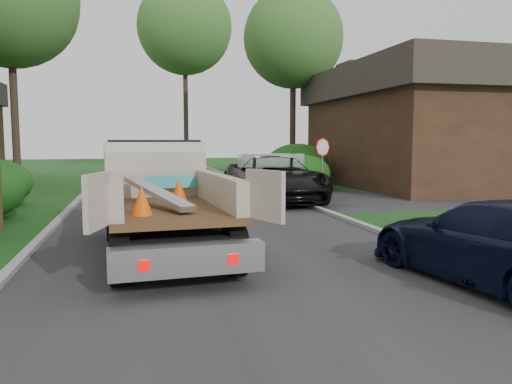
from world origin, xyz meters
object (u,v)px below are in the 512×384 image
object	(u,v)px
house_right	(429,125)
flatbed_truck	(158,188)
tree_center_far	(185,27)
navy_suv	(498,242)
stop_sign	(322,156)
black_pickup	(274,178)
tree_right_far	(293,38)

from	to	relation	value
house_right	flatbed_truck	bearing A→B (deg)	-140.17
tree_center_far	navy_suv	world-z (taller)	tree_center_far
stop_sign	house_right	bearing A→B (deg)	32.66
black_pickup	stop_sign	bearing A→B (deg)	-14.85
tree_right_far	flatbed_truck	size ratio (longest dim) A/B	1.79
flatbed_truck	house_right	bearing A→B (deg)	36.01
house_right	black_pickup	bearing A→B (deg)	-154.78
stop_sign	flatbed_truck	distance (m)	9.66
house_right	navy_suv	xyz separation A→B (m)	(-9.20, -16.50, -2.45)
house_right	tree_right_far	xyz separation A→B (m)	(-5.50, 6.00, 5.32)
house_right	black_pickup	world-z (taller)	house_right
flatbed_truck	navy_suv	distance (m)	6.90
stop_sign	black_pickup	xyz separation A→B (m)	(-1.83, 0.47, -0.88)
stop_sign	tree_right_far	size ratio (longest dim) A/B	0.22
black_pickup	navy_suv	distance (m)	11.98
stop_sign	navy_suv	distance (m)	11.63
navy_suv	black_pickup	bearing A→B (deg)	-95.11
tree_center_far	flatbed_truck	xyz separation A→B (m)	(-3.42, -28.02, -9.69)
black_pickup	navy_suv	xyz separation A→B (m)	(0.43, -11.97, -0.19)
flatbed_truck	black_pickup	world-z (taller)	flatbed_truck
flatbed_truck	navy_suv	bearing A→B (deg)	-44.45
stop_sign	black_pickup	world-z (taller)	stop_sign
tree_right_far	navy_suv	world-z (taller)	tree_right_far
house_right	flatbed_truck	size ratio (longest dim) A/B	2.02
stop_sign	navy_suv	world-z (taller)	stop_sign
stop_sign	black_pickup	distance (m)	2.08
stop_sign	flatbed_truck	size ratio (longest dim) A/B	0.39
house_right	black_pickup	size ratio (longest dim) A/B	2.00
navy_suv	flatbed_truck	bearing A→B (deg)	-47.79
tree_center_far	black_pickup	size ratio (longest dim) A/B	2.25
flatbed_truck	stop_sign	bearing A→B (deg)	42.89
stop_sign	tree_center_far	world-z (taller)	tree_center_far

